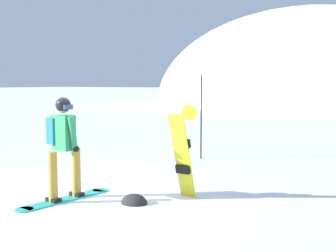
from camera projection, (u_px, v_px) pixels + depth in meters
ground_plane at (92, 198)px, 7.48m from camera, size 300.00×300.00×0.00m
ridge_peak_main at (306, 104)px, 40.31m from camera, size 28.16×25.35×17.41m
snowboarder_main at (63, 145)px, 7.27m from camera, size 0.65×1.83×1.71m
spare_snowboard at (183, 152)px, 7.34m from camera, size 0.28×0.52×1.59m
piste_marker_far at (201, 110)px, 11.22m from camera, size 0.20×0.20×2.20m
rock_mid at (134, 203)px, 7.12m from camera, size 0.45×0.38×0.32m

